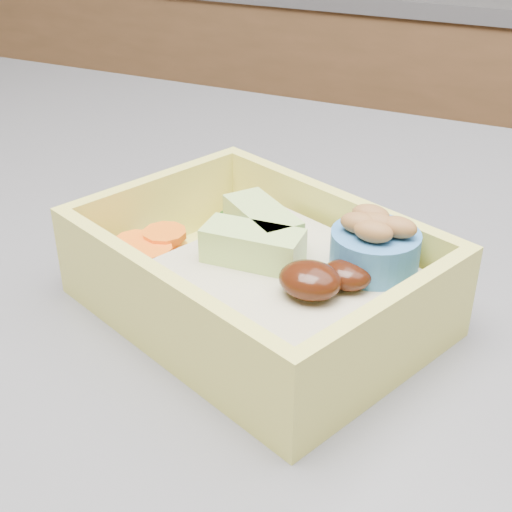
% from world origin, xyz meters
% --- Properties ---
extents(bento_box, '(0.25, 0.22, 0.08)m').
position_xyz_m(bento_box, '(-0.02, -0.09, 0.95)').
color(bento_box, '#DCD65B').
rests_on(bento_box, island).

